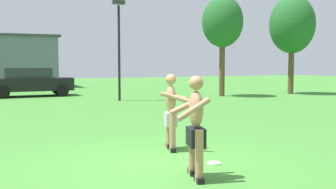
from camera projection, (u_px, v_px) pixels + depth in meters
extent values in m
plane|color=#428433|center=(154.00, 165.00, 7.07)|extent=(80.00, 80.00, 0.00)
cube|color=black|center=(169.00, 146.00, 8.54)|extent=(0.17, 0.28, 0.09)
cylinder|color=tan|center=(169.00, 130.00, 8.51)|extent=(0.13, 0.13, 0.81)
cube|color=black|center=(173.00, 150.00, 8.15)|extent=(0.17, 0.28, 0.09)
cylinder|color=tan|center=(173.00, 133.00, 8.13)|extent=(0.13, 0.13, 0.81)
cube|color=#B7B7BC|center=(171.00, 119.00, 8.30)|extent=(0.31, 0.39, 0.29)
ellipsoid|color=tan|center=(171.00, 99.00, 8.26)|extent=(0.29, 0.37, 0.58)
cylinder|color=tan|center=(173.00, 96.00, 8.49)|extent=(0.54, 0.34, 0.19)
cylinder|color=tan|center=(178.00, 98.00, 8.06)|extent=(0.53, 0.34, 0.25)
sphere|color=tan|center=(171.00, 79.00, 8.23)|extent=(0.22, 0.22, 0.22)
cone|color=orange|center=(171.00, 76.00, 8.22)|extent=(0.28, 0.28, 0.12)
cube|color=black|center=(199.00, 179.00, 6.07)|extent=(0.17, 0.28, 0.09)
cylinder|color=tan|center=(199.00, 156.00, 6.04)|extent=(0.13, 0.13, 0.82)
cube|color=black|center=(192.00, 172.00, 6.49)|extent=(0.17, 0.28, 0.09)
cylinder|color=tan|center=(192.00, 150.00, 6.46)|extent=(0.13, 0.13, 0.82)
cube|color=black|center=(196.00, 137.00, 6.23)|extent=(0.32, 0.44, 0.30)
ellipsoid|color=tan|center=(196.00, 109.00, 6.20)|extent=(0.30, 0.42, 0.59)
cylinder|color=tan|center=(194.00, 109.00, 5.93)|extent=(0.54, 0.18, 0.37)
cylinder|color=tan|center=(186.00, 106.00, 6.42)|extent=(0.56, 0.22, 0.31)
sphere|color=tan|center=(196.00, 83.00, 6.16)|extent=(0.23, 0.23, 0.23)
cylinder|color=white|center=(214.00, 163.00, 7.19)|extent=(0.26, 0.26, 0.03)
cube|color=black|center=(32.00, 84.00, 21.60)|extent=(4.34, 1.90, 0.70)
cube|color=#282D33|center=(28.00, 73.00, 21.46)|extent=(2.44, 1.64, 0.56)
cylinder|color=black|center=(57.00, 89.00, 23.08)|extent=(0.64, 0.23, 0.64)
cylinder|color=black|center=(63.00, 91.00, 21.45)|extent=(0.64, 0.23, 0.64)
cylinder|color=black|center=(2.00, 90.00, 21.80)|extent=(0.64, 0.23, 0.64)
cylinder|color=black|center=(3.00, 92.00, 20.18)|extent=(0.64, 0.23, 0.64)
cylinder|color=black|center=(119.00, 54.00, 18.93)|extent=(0.12, 0.12, 4.59)
cube|color=#333338|center=(119.00, 2.00, 18.73)|extent=(0.60, 0.24, 0.20)
cylinder|color=brown|center=(291.00, 69.00, 23.25)|extent=(0.33, 0.33, 2.92)
ellipsoid|color=#236028|center=(292.00, 24.00, 23.03)|extent=(2.65, 2.65, 3.39)
cylinder|color=brown|center=(222.00, 68.00, 21.62)|extent=(0.31, 0.31, 3.12)
ellipsoid|color=#236028|center=(223.00, 22.00, 21.42)|extent=(2.25, 2.25, 2.79)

